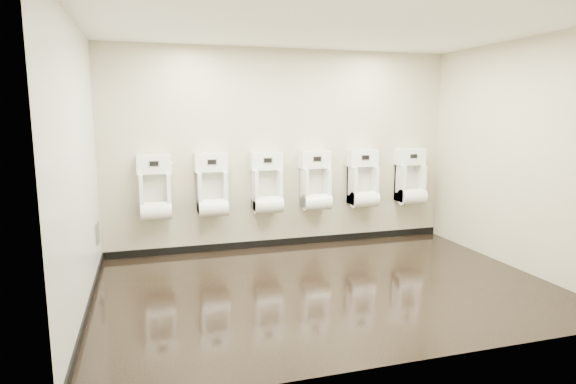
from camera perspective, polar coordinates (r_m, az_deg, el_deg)
name	(u,v)px	position (r m, az deg, el deg)	size (l,w,h in m)	color
ground	(327,286)	(5.52, 4.61, -11.02)	(5.00, 3.50, 0.00)	black
ceiling	(330,26)	(5.24, 5.04, 19.00)	(5.00, 3.50, 0.00)	white
back_wall	(284,150)	(6.85, -0.53, 5.03)	(5.00, 0.02, 2.80)	#BFB998
front_wall	(416,185)	(3.64, 14.89, 0.81)	(5.00, 0.02, 2.80)	#BFB998
left_wall	(77,169)	(4.88, -23.70, 2.46)	(0.02, 3.50, 2.80)	#BFB998
right_wall	(519,156)	(6.53, 25.75, 3.89)	(0.02, 3.50, 2.80)	#BFB998
tile_overlay_left	(78,169)	(4.88, -23.64, 2.46)	(0.01, 3.50, 2.80)	white
skirting_back	(284,242)	(7.07, -0.48, -5.95)	(5.00, 0.02, 0.10)	black
skirting_left	(89,307)	(5.20, -22.56, -12.45)	(0.02, 3.50, 0.10)	black
access_panel	(97,233)	(6.21, -21.66, -4.52)	(0.04, 0.25, 0.25)	#9E9EA3
urinal_0	(155,192)	(6.50, -15.47, 0.00)	(0.45, 0.34, 0.83)	white
urinal_1	(212,189)	(6.55, -8.99, 0.30)	(0.45, 0.34, 0.83)	white
urinal_2	(267,187)	(6.69, -2.51, 0.60)	(0.45, 0.34, 0.83)	white
urinal_3	(316,185)	(6.90, 3.29, 0.86)	(0.45, 0.34, 0.83)	white
urinal_4	(363,183)	(7.18, 8.88, 1.10)	(0.45, 0.34, 0.83)	white
urinal_5	(411,181)	(7.56, 14.32, 1.33)	(0.45, 0.34, 0.83)	white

